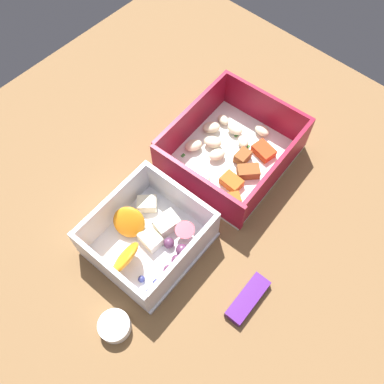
% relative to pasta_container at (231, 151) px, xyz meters
% --- Properties ---
extents(table_surface, '(0.80, 0.80, 0.02)m').
position_rel_pasta_container_xyz_m(table_surface, '(0.10, 0.01, -0.03)').
color(table_surface, brown).
rests_on(table_surface, ground).
extents(pasta_container, '(0.20, 0.17, 0.07)m').
position_rel_pasta_container_xyz_m(pasta_container, '(0.00, 0.00, 0.00)').
color(pasta_container, white).
rests_on(pasta_container, table_surface).
extents(fruit_bowl, '(0.15, 0.14, 0.06)m').
position_rel_pasta_container_xyz_m(fruit_bowl, '(0.18, 0.01, 0.00)').
color(fruit_bowl, white).
rests_on(fruit_bowl, table_surface).
extents(candy_bar, '(0.07, 0.03, 0.01)m').
position_rel_pasta_container_xyz_m(candy_bar, '(0.16, 0.16, -0.02)').
color(candy_bar, '#51197A').
rests_on(candy_bar, table_surface).
extents(paper_cup_liner, '(0.04, 0.04, 0.02)m').
position_rel_pasta_container_xyz_m(paper_cup_liner, '(0.29, 0.06, -0.01)').
color(paper_cup_liner, white).
rests_on(paper_cup_liner, table_surface).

